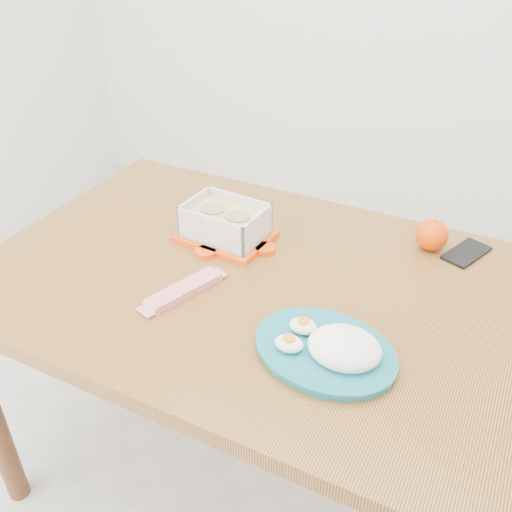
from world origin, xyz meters
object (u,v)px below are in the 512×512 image
at_px(dining_table, 256,306).
at_px(smartphone, 466,253).
at_px(orange_fruit, 432,235).
at_px(rice_plate, 331,347).
at_px(food_container, 225,223).

distance_m(dining_table, smartphone, 0.55).
bearing_deg(orange_fruit, rice_plate, -103.81).
bearing_deg(rice_plate, smartphone, 79.95).
xyz_separation_m(orange_fruit, smartphone, (0.09, 0.01, -0.04)).
bearing_deg(food_container, dining_table, -34.49).
height_order(food_container, rice_plate, food_container).
xyz_separation_m(dining_table, food_container, (-0.14, 0.13, 0.14)).
bearing_deg(dining_table, smartphone, 37.62).
height_order(dining_table, food_container, food_container).
distance_m(orange_fruit, smartphone, 0.10).
bearing_deg(rice_plate, orange_fruit, 89.14).
bearing_deg(rice_plate, food_container, 152.85).
height_order(orange_fruit, rice_plate, orange_fruit).
bearing_deg(smartphone, dining_table, -121.20).
xyz_separation_m(food_container, orange_fruit, (0.50, 0.16, -0.01)).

